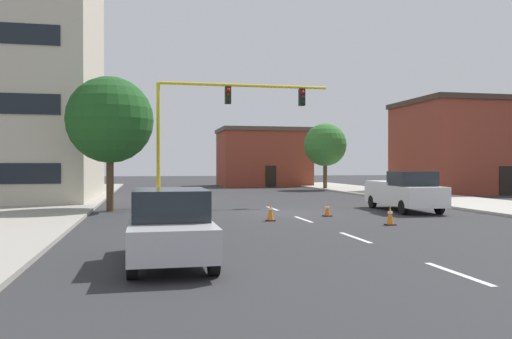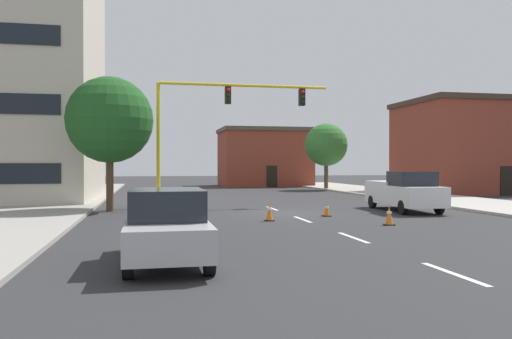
# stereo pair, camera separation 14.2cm
# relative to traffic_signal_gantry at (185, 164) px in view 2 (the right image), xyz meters

# --- Properties ---
(ground_plane) EXTENTS (160.00, 160.00, 0.00)m
(ground_plane) POSITION_rel_traffic_signal_gantry_xyz_m (4.45, -4.53, -2.33)
(ground_plane) COLOR #2D2D30
(sidewalk_left) EXTENTS (6.00, 56.00, 0.14)m
(sidewalk_left) POSITION_rel_traffic_signal_gantry_xyz_m (-7.63, 3.47, -2.26)
(sidewalk_left) COLOR #9E998E
(sidewalk_left) RESTS_ON ground_plane
(sidewalk_right) EXTENTS (6.00, 56.00, 0.14)m
(sidewalk_right) POSITION_rel_traffic_signal_gantry_xyz_m (16.53, 3.47, -2.26)
(sidewalk_right) COLOR #B2ADA3
(sidewalk_right) RESTS_ON ground_plane
(lane_stripe_seg_0) EXTENTS (0.16, 2.40, 0.01)m
(lane_stripe_seg_0) POSITION_rel_traffic_signal_gantry_xyz_m (4.45, -18.53, -2.32)
(lane_stripe_seg_0) COLOR silver
(lane_stripe_seg_0) RESTS_ON ground_plane
(lane_stripe_seg_1) EXTENTS (0.16, 2.40, 0.01)m
(lane_stripe_seg_1) POSITION_rel_traffic_signal_gantry_xyz_m (4.45, -13.03, -2.32)
(lane_stripe_seg_1) COLOR silver
(lane_stripe_seg_1) RESTS_ON ground_plane
(lane_stripe_seg_2) EXTENTS (0.16, 2.40, 0.01)m
(lane_stripe_seg_2) POSITION_rel_traffic_signal_gantry_xyz_m (4.45, -7.53, -2.32)
(lane_stripe_seg_2) COLOR silver
(lane_stripe_seg_2) RESTS_ON ground_plane
(lane_stripe_seg_3) EXTENTS (0.16, 2.40, 0.01)m
(lane_stripe_seg_3) POSITION_rel_traffic_signal_gantry_xyz_m (4.45, -2.03, -2.32)
(lane_stripe_seg_3) COLOR silver
(lane_stripe_seg_3) RESTS_ON ground_plane
(building_brick_center) EXTENTS (9.57, 7.42, 6.20)m
(building_brick_center) POSITION_rel_traffic_signal_gantry_xyz_m (10.30, 26.05, 0.79)
(building_brick_center) COLOR brown
(building_brick_center) RESTS_ON ground_plane
(building_row_right) EXTENTS (11.12, 8.53, 7.55)m
(building_row_right) POSITION_rel_traffic_signal_gantry_xyz_m (24.17, 9.40, 1.46)
(building_row_right) COLOR brown
(building_row_right) RESTS_ON ground_plane
(traffic_signal_gantry) EXTENTS (10.43, 1.20, 6.83)m
(traffic_signal_gantry) POSITION_rel_traffic_signal_gantry_xyz_m (0.00, 0.00, 0.00)
(traffic_signal_gantry) COLOR yellow
(traffic_signal_gantry) RESTS_ON ground_plane
(tree_left_near) EXTENTS (4.27, 4.27, 6.67)m
(tree_left_near) POSITION_rel_traffic_signal_gantry_xyz_m (-3.81, -1.93, 2.19)
(tree_left_near) COLOR #4C3823
(tree_left_near) RESTS_ON ground_plane
(tree_right_far) EXTENTS (3.90, 3.90, 6.08)m
(tree_right_far) POSITION_rel_traffic_signal_gantry_xyz_m (13.92, 16.28, 1.78)
(tree_right_far) COLOR #4C3823
(tree_right_far) RESTS_ON ground_plane
(pickup_truck_white) EXTENTS (2.24, 5.48, 1.99)m
(pickup_truck_white) POSITION_rel_traffic_signal_gantry_xyz_m (10.54, -4.83, -1.35)
(pickup_truck_white) COLOR white
(pickup_truck_white) RESTS_ON ground_plane
(sedan_silver_near_left) EXTENTS (1.89, 4.51, 1.74)m
(sedan_silver_near_left) POSITION_rel_traffic_signal_gantry_xyz_m (-1.49, -16.08, -1.44)
(sedan_silver_near_left) COLOR #B7B7BC
(sedan_silver_near_left) RESTS_ON ground_plane
(traffic_cone_roadside_a) EXTENTS (0.36, 0.36, 0.62)m
(traffic_cone_roadside_a) POSITION_rel_traffic_signal_gantry_xyz_m (5.89, -6.48, -2.02)
(traffic_cone_roadside_a) COLOR black
(traffic_cone_roadside_a) RESTS_ON ground_plane
(traffic_cone_roadside_b) EXTENTS (0.36, 0.36, 0.75)m
(traffic_cone_roadside_b) POSITION_rel_traffic_signal_gantry_xyz_m (7.10, -10.16, -1.96)
(traffic_cone_roadside_b) COLOR black
(traffic_cone_roadside_b) RESTS_ON ground_plane
(traffic_cone_roadside_c) EXTENTS (0.36, 0.36, 0.76)m
(traffic_cone_roadside_c) POSITION_rel_traffic_signal_gantry_xyz_m (2.95, -7.80, -1.95)
(traffic_cone_roadside_c) COLOR black
(traffic_cone_roadside_c) RESTS_ON ground_plane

